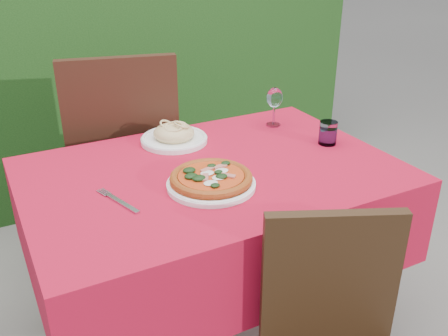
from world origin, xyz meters
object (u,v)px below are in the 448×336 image
chair_far (123,150)px  pasta_plate (174,136)px  fork (122,203)px  water_glass (328,134)px  wine_glass (275,99)px  pizza_plate (211,180)px

chair_far → pasta_plate: chair_far is taller
fork → chair_far: bearing=55.9°
pasta_plate → water_glass: bearing=-29.5°
wine_glass → pasta_plate: bearing=176.8°
pizza_plate → fork: size_ratio=1.34×
pasta_plate → fork: pasta_plate is taller
pasta_plate → fork: bearing=-130.7°
water_glass → fork: size_ratio=0.41×
chair_far → fork: chair_far is taller
chair_far → water_glass: size_ratio=11.68×
pasta_plate → water_glass: size_ratio=2.88×
pizza_plate → fork: pizza_plate is taller
water_glass → wine_glass: wine_glass is taller
pizza_plate → pasta_plate: size_ratio=1.13×
pasta_plate → pizza_plate: bearing=-95.7°
chair_far → pasta_plate: size_ratio=4.06×
pizza_plate → fork: 0.29m
wine_glass → pizza_plate: bearing=-141.7°
pasta_plate → chair_far: bearing=106.4°
chair_far → water_glass: (0.62, -0.65, 0.19)m
water_glass → pizza_plate: bearing=-168.4°
water_glass → wine_glass: size_ratio=0.55×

